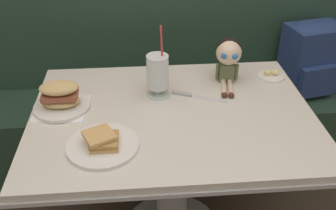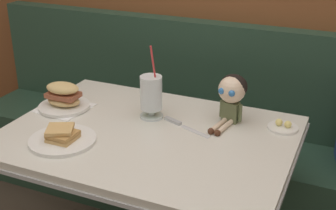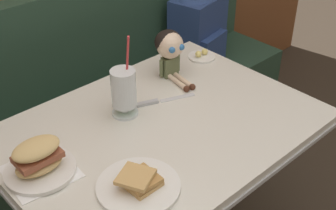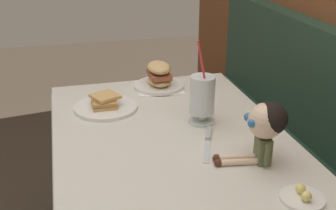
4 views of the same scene
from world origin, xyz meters
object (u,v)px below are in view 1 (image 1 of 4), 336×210
Objects in this scene: butter_saucer at (271,75)px; butter_knife at (190,95)px; milkshake_glass at (158,73)px; backpack at (312,56)px; seated_doll at (229,55)px; sandwich_plate at (60,98)px; toast_plate at (103,144)px.

butter_saucer is 0.53× the size of butter_knife.
milkshake_glass is at bearing -167.92° from butter_saucer.
milkshake_glass reaches higher than butter_saucer.
butter_saucer is (0.52, 0.11, -0.09)m from milkshake_glass.
milkshake_glass reaches higher than backpack.
milkshake_glass is 0.32m from seated_doll.
sandwich_plate is 0.92m from butter_saucer.
sandwich_plate reaches higher than backpack.
butter_knife is (-0.39, -0.13, -0.00)m from butter_saucer.
toast_plate is 0.85m from butter_saucer.
sandwich_plate is at bearing -169.69° from milkshake_glass.
butter_knife is at bearing -161.32° from butter_saucer.
backpack is (0.75, 0.49, -0.09)m from butter_knife.
butter_saucer is at bearing 31.12° from toast_plate.
butter_knife is 0.56× the size of backpack.
seated_doll is (0.31, 0.09, 0.03)m from milkshake_glass.
butter_knife is at bearing -147.42° from seated_doll.
butter_saucer is 0.30× the size of backpack.
toast_plate is 1.35m from backpack.
butter_knife is at bearing 5.53° from sandwich_plate.
seated_doll is (0.52, 0.42, 0.11)m from toast_plate.
seated_doll is 0.56× the size of backpack.
toast_plate is at bearing -148.88° from butter_saucer.
backpack is (1.26, 0.54, -0.13)m from sandwich_plate.
backpack reaches higher than butter_saucer.
seated_doll is (-0.21, -0.02, 0.12)m from butter_saucer.
milkshake_glass is 0.16m from butter_knife.
toast_plate is at bearing -140.83° from seated_doll.
milkshake_glass is 2.62× the size of butter_saucer.
milkshake_glass reaches higher than sandwich_plate.
milkshake_glass is 1.43× the size of sandwich_plate.
butter_saucer is (0.73, 0.44, -0.01)m from toast_plate.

